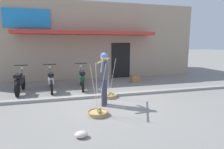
{
  "coord_description": "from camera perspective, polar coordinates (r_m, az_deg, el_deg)",
  "views": [
    {
      "loc": [
        -1.44,
        -5.93,
        1.98
      ],
      "look_at": [
        0.32,
        0.6,
        0.85
      ],
      "focal_mm": 30.1,
      "sensor_mm": 36.0,
      "label": 1
    }
  ],
  "objects": [
    {
      "name": "wooden_crate",
      "position": [
        9.72,
        7.06,
        -1.38
      ],
      "size": [
        0.44,
        0.36,
        0.32
      ],
      "primitive_type": "cube",
      "color": "olive",
      "rests_on": "ground"
    },
    {
      "name": "fruit_vendor",
      "position": [
        5.92,
        -2.41,
        -0.26
      ],
      "size": [
        0.77,
        1.61,
        1.7
      ],
      "color": "#38384C",
      "rests_on": "ground"
    },
    {
      "name": "plastic_litter_bag",
      "position": [
        4.23,
        -9.33,
        -17.51
      ],
      "size": [
        0.28,
        0.22,
        0.14
      ],
      "primitive_type": "ellipsoid",
      "color": "silver",
      "rests_on": "ground"
    },
    {
      "name": "motorcycle_third_in_row",
      "position": [
        8.34,
        -9.15,
        -1.19
      ],
      "size": [
        0.54,
        1.82,
        1.09
      ],
      "color": "black",
      "rests_on": "ground"
    },
    {
      "name": "fruit_basket_left_side",
      "position": [
        6.96,
        -0.84,
        -6.37
      ],
      "size": [
        0.58,
        0.58,
        1.45
      ],
      "color": "tan",
      "rests_on": "ground"
    },
    {
      "name": "ground_plane",
      "position": [
        6.42,
        -1.37,
        -8.49
      ],
      "size": [
        90.0,
        90.0,
        0.0
      ],
      "primitive_type": "plane",
      "color": "gray"
    },
    {
      "name": "fruit_basket_right_side",
      "position": [
        5.33,
        -4.3,
        -11.44
      ],
      "size": [
        0.58,
        0.58,
        1.45
      ],
      "color": "tan",
      "rests_on": "ground"
    },
    {
      "name": "storefront_building",
      "position": [
        12.91,
        -9.17,
        9.91
      ],
      "size": [
        13.0,
        6.0,
        4.2
      ],
      "color": "tan",
      "rests_on": "ground"
    },
    {
      "name": "sidewalk_curb",
      "position": [
        7.06,
        -2.72,
        -6.4
      ],
      "size": [
        20.0,
        0.24,
        0.1
      ],
      "primitive_type": "cube",
      "color": "gray",
      "rests_on": "ground"
    },
    {
      "name": "motorcycle_second_in_row",
      "position": [
        8.22,
        -18.11,
        -1.7
      ],
      "size": [
        0.54,
        1.82,
        1.09
      ],
      "color": "black",
      "rests_on": "ground"
    },
    {
      "name": "motorcycle_nearest_shop",
      "position": [
        8.36,
        -26.19,
        -2.03
      ],
      "size": [
        0.54,
        1.82,
        1.09
      ],
      "color": "black",
      "rests_on": "ground"
    }
  ]
}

